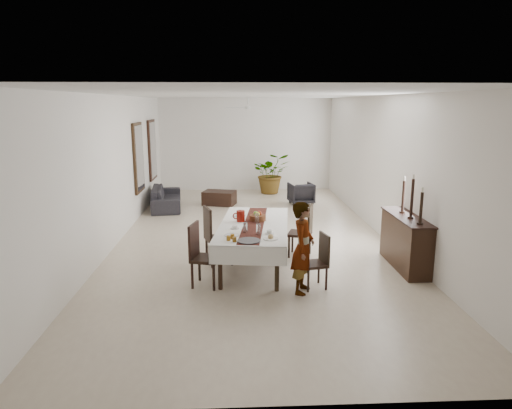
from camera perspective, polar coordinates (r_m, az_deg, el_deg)
The scene contains 88 objects.
floor at distance 10.53m, azimuth -0.44°, elevation -4.14°, with size 6.00×12.00×0.00m, color beige.
ceiling at distance 10.09m, azimuth -0.47°, elevation 13.56°, with size 6.00×12.00×0.02m, color white.
wall_back at distance 16.14m, azimuth -1.31°, elevation 7.50°, with size 6.00×0.02×3.20m, color white.
wall_front at distance 4.34m, azimuth 2.74°, elevation -6.64°, with size 6.00×0.02×3.20m, color white.
wall_left at distance 10.50m, azimuth -17.08°, elevation 4.21°, with size 0.02×12.00×3.20m, color white.
wall_right at distance 10.73m, azimuth 15.82°, elevation 4.45°, with size 0.02×12.00×3.20m, color white.
dining_table_top at distance 8.57m, azimuth -0.26°, elevation -2.68°, with size 1.06×2.55×0.05m, color black.
table_leg_fl at distance 7.60m, azimuth -4.50°, elevation -7.92°, with size 0.07×0.07×0.74m, color black.
table_leg_fr at distance 7.52m, azimuth 2.64°, elevation -8.11°, with size 0.07×0.07×0.74m, color black.
table_leg_bl at distance 9.88m, azimuth -2.45°, elevation -3.02°, with size 0.07×0.07×0.74m, color black.
table_leg_br at distance 9.83m, azimuth 2.99°, elevation -3.12°, with size 0.07×0.07×0.74m, color black.
tablecloth_top at distance 8.56m, azimuth -0.26°, elevation -2.48°, with size 1.26×2.74×0.01m, color white.
tablecloth_drape_left at distance 8.67m, azimuth -4.37°, elevation -3.38°, with size 0.01×2.74×0.32m, color white.
tablecloth_drape_right at distance 8.58m, azimuth 3.89°, elevation -3.54°, with size 0.01×2.74×0.32m, color white.
tablecloth_drape_near at distance 7.31m, azimuth -1.06°, elevation -6.42°, with size 1.26×0.01×0.32m, color white.
tablecloth_drape_far at distance 9.92m, azimuth 0.32°, elevation -1.29°, with size 1.26×0.01×0.32m, color silver.
table_runner at distance 8.56m, azimuth -0.26°, elevation -2.42°, with size 0.37×2.66×0.00m, color #521F17.
red_pitcher at distance 8.71m, azimuth -1.93°, elevation -1.46°, with size 0.16×0.16×0.21m, color maroon.
pitcher_handle at distance 8.72m, azimuth -2.52°, elevation -1.45°, with size 0.13×0.13×0.02m, color maroon.
wine_glass_near at distance 7.86m, azimuth 0.29°, elevation -3.12°, with size 0.07×0.07×0.18m, color white.
wine_glass_mid at distance 7.98m, azimuth -1.34°, elevation -2.88°, with size 0.07×0.07×0.18m, color silver.
wine_glass_far at distance 8.59m, azimuth 0.12°, elevation -1.77°, with size 0.07×0.07×0.18m, color white.
teacup_right at distance 7.92m, azimuth 1.70°, elevation -3.45°, with size 0.10×0.10×0.06m, color silver.
saucer_right at distance 7.93m, azimuth 1.70°, elevation -3.62°, with size 0.16×0.16×0.01m, color white.
teacup_left at distance 8.23m, azimuth -2.68°, elevation -2.85°, with size 0.10×0.10×0.06m, color white.
saucer_left at distance 8.23m, azimuth -2.67°, elevation -3.02°, with size 0.16×0.16×0.01m, color silver.
plate_near_right at distance 7.62m, azimuth 1.84°, elevation -4.28°, with size 0.26×0.26×0.02m, color white.
bread_near_right at distance 7.61m, azimuth 1.84°, elevation -4.07°, with size 0.10×0.10×0.10m, color tan.
plate_near_left at distance 7.83m, azimuth -3.03°, elevation -3.84°, with size 0.26×0.26×0.02m, color silver.
plate_far_left at distance 9.15m, azimuth -2.12°, elevation -1.40°, with size 0.26×0.26×0.02m, color silver.
serving_tray at distance 7.49m, azimuth -0.90°, elevation -4.56°, with size 0.38×0.38×0.02m, color #39383D.
jam_jar_a at distance 7.47m, azimuth -2.72°, elevation -4.38°, with size 0.07×0.07×0.08m, color brown.
jam_jar_b at distance 7.55m, azimuth -3.46°, elevation -4.22°, with size 0.07×0.07×0.08m, color #905E14.
jam_jar_c at distance 7.64m, azimuth -2.96°, elevation -4.00°, with size 0.07×0.07×0.08m, color #955E15.
fruit_basket at distance 8.80m, azimuth 0.21°, elevation -1.66°, with size 0.32×0.32×0.11m, color brown.
fruit_red at distance 8.80m, azimuth 0.43°, elevation -1.13°, with size 0.10×0.10×0.10m, color maroon.
fruit_green at distance 8.82m, azimuth -0.05°, elevation -1.10°, with size 0.09×0.09×0.09m, color #5A8C2A.
fruit_yellow at distance 8.73m, azimuth 0.19°, elevation -1.24°, with size 0.09×0.09×0.09m, color gold.
chair_right_near_seat at distance 7.70m, azimuth 7.25°, elevation -7.42°, with size 0.39×0.39×0.04m, color black.
chair_right_near_leg_fl at distance 7.70m, azimuth 8.78°, elevation -9.19°, with size 0.04×0.04×0.39m, color black.
chair_right_near_leg_fr at distance 7.97m, azimuth 7.84°, elevation -8.38°, with size 0.04×0.04×0.39m, color black.
chair_right_near_leg_bl at distance 7.58m, azimuth 6.55°, elevation -9.47°, with size 0.04×0.04×0.39m, color black.
chair_right_near_leg_br at distance 7.85m, azimuth 5.67°, elevation -8.64°, with size 0.04×0.04×0.39m, color black.
chair_right_near_back at distance 7.68m, azimuth 8.54°, elevation -5.41°, with size 0.39×0.04×0.50m, color black.
chair_right_far_seat at distance 9.20m, azimuth 5.50°, elevation -3.65°, with size 0.44×0.44×0.05m, color black.
chair_right_far_leg_fl at distance 9.08m, azimuth 6.41°, elevation -5.53°, with size 0.04×0.04×0.44m, color black.
chair_right_far_leg_fr at distance 9.42m, azimuth 6.76°, elevation -4.86°, with size 0.04×0.04×0.44m, color black.
chair_right_far_leg_bl at distance 9.14m, azimuth 4.14°, elevation -5.36°, with size 0.04×0.04×0.44m, color black.
chair_right_far_leg_br at distance 9.48m, azimuth 4.57°, elevation -4.70°, with size 0.04×0.04×0.44m, color black.
chair_right_far_back at distance 9.09m, azimuth 6.80°, elevation -1.90°, with size 0.44×0.04×0.57m, color black.
chair_left_near_seat at distance 7.74m, azimuth -6.26°, elevation -6.75°, with size 0.45×0.45×0.05m, color black.
chair_left_near_leg_fl at distance 8.05m, azimuth -7.08°, elevation -7.90°, with size 0.05×0.05×0.45m, color black.
chair_left_near_leg_fr at distance 7.72m, azimuth -7.98°, elevation -8.83°, with size 0.05×0.05×0.45m, color black.
chair_left_near_leg_bl at distance 7.94m, azimuth -4.51°, elevation -8.13°, with size 0.05×0.05×0.45m, color black.
chair_left_near_leg_br at distance 7.61m, azimuth -5.30°, elevation -9.09°, with size 0.05×0.05×0.45m, color black.
chair_left_near_back at distance 7.71m, azimuth -7.78°, elevation -4.44°, with size 0.45×0.04×0.58m, color black.
chair_left_far_seat at distance 8.75m, azimuth -4.66°, elevation -4.27°, with size 0.47×0.47×0.05m, color black.
chair_left_far_leg_fl at distance 8.96m, azimuth -6.19°, elevation -5.66°, with size 0.05×0.05×0.47m, color black.
chair_left_far_leg_fr at distance 8.61m, azimuth -5.50°, elevation -6.42°, with size 0.05×0.05×0.47m, color black.
chair_left_far_leg_bl at distance 9.06m, azimuth -3.81°, elevation -5.40°, with size 0.05×0.05×0.47m, color black.
chair_left_far_leg_br at distance 8.71m, azimuth -3.03°, elevation -6.14°, with size 0.05×0.05×0.47m, color black.
chair_left_far_back at distance 8.61m, azimuth -6.08°, elevation -2.35°, with size 0.47×0.04×0.60m, color black.
woman at distance 7.40m, azimuth 5.89°, elevation -5.39°, with size 0.55×0.36×1.51m, color gray.
sideboard_body at distance 8.99m, azimuth 18.16°, elevation -4.54°, with size 0.42×1.59×0.95m, color black.
sideboard_top at distance 8.87m, azimuth 18.38°, elevation -1.49°, with size 0.47×1.65×0.03m, color black.
candlestick_near_base at distance 8.34m, azimuth 19.81°, elevation -2.24°, with size 0.11×0.11×0.03m, color black.
candlestick_near_shaft at distance 8.27m, azimuth 19.95°, elevation -0.36°, with size 0.05×0.05×0.53m, color black.
candlestick_near_candle at distance 8.21m, azimuth 20.11°, elevation 1.74°, with size 0.04×0.04×0.08m, color beige.
candlestick_mid_base at distance 8.72m, azimuth 18.76°, elevation -1.54°, with size 0.11×0.11×0.03m, color black.
candlestick_mid_shaft at distance 8.64m, azimuth 18.93°, elevation 0.78°, with size 0.05×0.05×0.69m, color black.
candlestick_mid_candle at distance 8.57m, azimuth 19.11°, elevation 3.32°, with size 0.04×0.04×0.08m, color beige.
candlestick_far_base at distance 9.10m, azimuth 17.80°, elevation -0.89°, with size 0.11×0.11×0.03m, color black.
candlestick_far_shaft at distance 9.04m, azimuth 17.93°, elevation 1.01°, with size 0.05×0.05×0.58m, color black.
candlestick_far_candle at distance 8.98m, azimuth 18.07°, elevation 3.09°, with size 0.04×0.04×0.08m, color beige.
sofa at distance 13.70m, azimuth -11.13°, elevation 0.86°, with size 2.07×0.81×0.61m, color #29262B.
armchair at distance 14.01m, azimuth 5.64°, elevation 1.39°, with size 0.70×0.72×0.65m, color #242226.
coffee_table at distance 13.90m, azimuth -4.60°, elevation 0.83°, with size 0.94×0.63×0.42m, color black.
potted_plant at distance 15.58m, azimuth 1.92°, elevation 3.93°, with size 1.24×1.08×1.38m, color #315E25.
mirror_frame_near at distance 12.62m, azimuth -14.49°, elevation 5.68°, with size 0.06×1.05×1.85m, color black.
mirror_glass_near at distance 12.61m, azimuth -14.33°, elevation 5.69°, with size 0.01×0.90×1.70m, color white.
mirror_frame_far at distance 14.67m, azimuth -12.85°, elevation 6.68°, with size 0.06×1.05×1.85m, color black.
mirror_glass_far at distance 14.67m, azimuth -12.72°, elevation 6.68°, with size 0.01×0.90×1.70m, color silver.
fan_rod at distance 13.08m, azimuth -1.00°, elevation 12.89°, with size 0.04×0.04×0.20m, color silver.
fan_hub at distance 13.08m, azimuth -1.00°, elevation 12.01°, with size 0.16×0.16×0.08m, color white.
fan_blade_n at distance 13.43m, azimuth -1.05°, elevation 12.03°, with size 0.10×0.55×0.01m, color white.
fan_blade_s at distance 12.73m, azimuth -0.95°, elevation 12.00°, with size 0.10×0.55×0.01m, color silver.
fan_blade_e at distance 13.10m, azimuth 0.56°, elevation 12.01°, with size 0.55×0.10×0.01m, color white.
fan_blade_w at distance 13.08m, azimuth -2.57°, elevation 12.00°, with size 0.55×0.10×0.01m, color silver.
Camera 1 is at (-0.40, -10.08, 3.03)m, focal length 32.00 mm.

